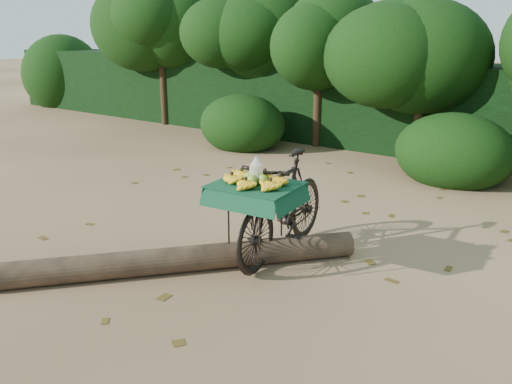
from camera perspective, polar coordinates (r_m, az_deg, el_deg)
The scene contains 7 objects.
ground at distance 6.78m, azimuth -3.99°, elevation -4.70°, with size 80.00×80.00×0.00m, color tan.
vendor_bicycle at distance 6.03m, azimuth 2.74°, elevation -1.33°, with size 0.91×2.00×1.18m.
fallen_log at distance 5.84m, azimuth -7.99°, elevation -7.04°, with size 0.28×0.28×3.85m, color brown.
hedge_backdrop at distance 11.91m, azimuth 16.28°, elevation 8.56°, with size 26.00×1.80×1.80m, color black.
tree_row at distance 11.33m, azimuth 12.10°, elevation 14.06°, with size 14.50×2.00×4.00m, color black, non-canonical shape.
bush_clumps at distance 9.97m, azimuth 14.60°, elevation 4.54°, with size 8.80×1.70×0.90m, color black, non-canonical shape.
leaf_litter at distance 7.25m, azimuth -0.64°, elevation -3.16°, with size 7.00×7.30×0.01m, color #513C15, non-canonical shape.
Camera 1 is at (4.14, -4.75, 2.49)m, focal length 38.00 mm.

